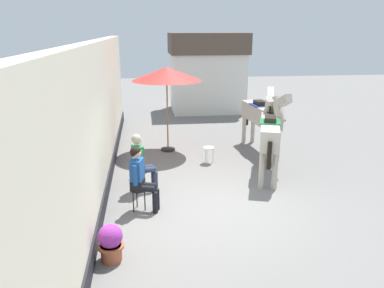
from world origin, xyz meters
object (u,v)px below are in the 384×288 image
saddled_horse_far (262,115)px  flower_planter_near (111,242)px  cafe_parasol (167,74)px  seated_visitor_near (140,175)px  spare_stool_white (209,149)px  seated_visitor_far (141,160)px  saddled_horse_near (269,130)px  satchel_bag (135,176)px

saddled_horse_far → flower_planter_near: size_ratio=4.68×
cafe_parasol → flower_planter_near: bearing=-102.5°
seated_visitor_near → spare_stool_white: (1.88, 2.78, -0.38)m
saddled_horse_far → cafe_parasol: size_ratio=1.16×
spare_stool_white → saddled_horse_far: bearing=24.1°
seated_visitor_far → spare_stool_white: 2.61m
saddled_horse_near → cafe_parasol: bearing=137.4°
seated_visitor_near → cafe_parasol: bearing=78.7°
seated_visitor_near → saddled_horse_near: saddled_horse_near is taller
seated_visitor_far → flower_planter_near: bearing=-99.9°
flower_planter_near → cafe_parasol: 6.38m
seated_visitor_far → flower_planter_near: seated_visitor_far is taller
spare_stool_white → satchel_bag: bearing=-152.2°
saddled_horse_far → cafe_parasol: bearing=169.2°
seated_visitor_near → satchel_bag: 1.84m
flower_planter_near → satchel_bag: (0.32, 3.49, -0.23)m
saddled_horse_near → flower_planter_near: size_ratio=4.53×
seated_visitor_far → satchel_bag: (-0.17, 0.69, -0.68)m
seated_visitor_near → saddled_horse_far: 5.12m
saddled_horse_near → cafe_parasol: size_ratio=1.12×
cafe_parasol → spare_stool_white: cafe_parasol is taller
cafe_parasol → seated_visitor_far: bearing=-104.7°
saddled_horse_near → spare_stool_white: size_ratio=6.30×
spare_stool_white → satchel_bag: size_ratio=1.64×
seated_visitor_far → spare_stool_white: size_ratio=3.02×
seated_visitor_far → spare_stool_white: bearing=43.3°
cafe_parasol → satchel_bag: bearing=-112.2°
seated_visitor_far → spare_stool_white: seated_visitor_far is taller
seated_visitor_near → seated_visitor_far: 1.01m
saddled_horse_near → saddled_horse_far: (0.35, 1.74, 0.00)m
saddled_horse_far → satchel_bag: saddled_horse_far is taller
cafe_parasol → satchel_bag: size_ratio=9.21×
seated_visitor_near → saddled_horse_near: bearing=29.0°
seated_visitor_far → saddled_horse_far: 4.47m
spare_stool_white → satchel_bag: 2.34m
saddled_horse_near → flower_planter_near: bearing=-136.3°
flower_planter_near → spare_stool_white: 5.15m
saddled_horse_near → cafe_parasol: cafe_parasol is taller
seated_visitor_near → spare_stool_white: bearing=55.9°
seated_visitor_near → cafe_parasol: (0.82, 4.11, 1.59)m
saddled_horse_far → flower_planter_near: 6.82m
saddled_horse_near → cafe_parasol: (-2.48, 2.28, 1.20)m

